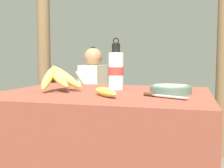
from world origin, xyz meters
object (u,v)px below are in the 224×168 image
(serving_bowl, at_px, (171,89))
(seated_vendor, at_px, (89,91))
(wooden_bench, at_px, (122,118))
(banana_bunch_green, at_px, (172,107))
(loose_banana_front, at_px, (105,92))
(knife, at_px, (159,95))
(water_bottle, at_px, (116,70))
(banana_bunch_ripe, at_px, (59,78))
(support_post_near, at_px, (43,26))

(serving_bowl, xyz_separation_m, seated_vendor, (-0.91, 1.23, -0.18))
(wooden_bench, xyz_separation_m, banana_bunch_green, (0.50, -0.00, 0.14))
(loose_banana_front, distance_m, wooden_bench, 1.57)
(knife, xyz_separation_m, wooden_bench, (-0.53, 1.44, -0.43))
(serving_bowl, xyz_separation_m, knife, (-0.04, -0.17, -0.01))
(water_bottle, relative_size, wooden_bench, 0.18)
(knife, xyz_separation_m, banana_bunch_green, (-0.03, 1.44, -0.29))
(knife, bearing_deg, banana_bunch_ripe, -164.64)
(banana_bunch_ripe, height_order, wooden_bench, banana_bunch_ripe)
(serving_bowl, distance_m, seated_vendor, 1.54)
(serving_bowl, distance_m, banana_bunch_green, 1.30)
(seated_vendor, xyz_separation_m, support_post_near, (-0.65, 0.24, 0.71))
(serving_bowl, xyz_separation_m, loose_banana_front, (-0.29, -0.22, -0.00))
(loose_banana_front, bearing_deg, banana_bunch_green, 81.58)
(wooden_bench, bearing_deg, water_bottle, -78.00)
(seated_vendor, height_order, banana_bunch_green, seated_vendor)
(loose_banana_front, bearing_deg, banana_bunch_ripe, 153.09)
(banana_bunch_green, distance_m, support_post_near, 1.72)
(seated_vendor, bearing_deg, support_post_near, -20.39)
(knife, bearing_deg, support_post_near, 159.67)
(wooden_bench, distance_m, support_post_near, 1.40)
(loose_banana_front, bearing_deg, support_post_near, 126.76)
(support_post_near, bearing_deg, loose_banana_front, -53.24)
(serving_bowl, relative_size, banana_bunch_green, 0.72)
(seated_vendor, distance_m, support_post_near, 0.99)
(banana_bunch_ripe, height_order, loose_banana_front, banana_bunch_ripe)
(water_bottle, xyz_separation_m, banana_bunch_green, (0.25, 1.15, -0.39))
(serving_bowl, height_order, loose_banana_front, same)
(serving_bowl, relative_size, water_bottle, 0.71)
(knife, bearing_deg, wooden_bench, 137.29)
(seated_vendor, distance_m, banana_bunch_green, 0.85)
(loose_banana_front, xyz_separation_m, seated_vendor, (-0.62, 1.45, -0.17))
(banana_bunch_green, bearing_deg, wooden_bench, 179.77)
(serving_bowl, bearing_deg, seated_vendor, 126.39)
(banana_bunch_ripe, relative_size, support_post_near, 0.12)
(loose_banana_front, distance_m, banana_bunch_green, 1.52)
(banana_bunch_ripe, height_order, support_post_near, support_post_near)
(water_bottle, height_order, banana_bunch_green, water_bottle)
(serving_bowl, distance_m, knife, 0.18)
(water_bottle, xyz_separation_m, loose_banana_front, (0.03, -0.33, -0.10))
(banana_bunch_ripe, bearing_deg, seated_vendor, 103.24)
(banana_bunch_green, bearing_deg, knife, -88.89)
(seated_vendor, relative_size, support_post_near, 0.41)
(serving_bowl, distance_m, loose_banana_front, 0.36)
(banana_bunch_green, relative_size, support_post_near, 0.11)
(serving_bowl, height_order, wooden_bench, serving_bowl)
(support_post_near, bearing_deg, water_bottle, -47.97)
(banana_bunch_ripe, bearing_deg, support_post_near, 121.75)
(serving_bowl, xyz_separation_m, support_post_near, (-1.55, 1.48, 0.54))
(banana_bunch_ripe, xyz_separation_m, water_bottle, (0.28, 0.17, 0.04))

